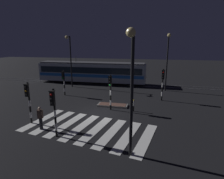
% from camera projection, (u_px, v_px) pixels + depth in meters
% --- Properties ---
extents(ground_plane, '(120.00, 120.00, 0.00)m').
position_uv_depth(ground_plane, '(100.00, 114.00, 16.88)').
color(ground_plane, black).
extents(rail_near, '(80.00, 0.12, 0.03)m').
position_uv_depth(rail_near, '(122.00, 85.00, 28.17)').
color(rail_near, '#59595E').
rests_on(rail_near, ground).
extents(rail_far, '(80.00, 0.12, 0.03)m').
position_uv_depth(rail_far, '(124.00, 83.00, 29.53)').
color(rail_far, '#59595E').
rests_on(rail_far, ground).
extents(crosswalk_zebra, '(9.95, 6.32, 0.02)m').
position_uv_depth(crosswalk_zebra, '(88.00, 128.00, 13.97)').
color(crosswalk_zebra, silver).
rests_on(crosswalk_zebra, ground).
extents(traffic_island, '(2.98, 1.08, 0.18)m').
position_uv_depth(traffic_island, '(113.00, 105.00, 18.94)').
color(traffic_island, slate).
rests_on(traffic_island, ground).
extents(traffic_light_corner_near_left, '(0.36, 0.42, 3.27)m').
position_uv_depth(traffic_light_corner_near_left, '(28.00, 97.00, 14.29)').
color(traffic_light_corner_near_left, black).
rests_on(traffic_light_corner_near_left, ground).
extents(traffic_light_corner_far_left, '(0.36, 0.42, 3.02)m').
position_uv_depth(traffic_light_corner_far_left, '(64.00, 79.00, 22.34)').
color(traffic_light_corner_far_left, black).
rests_on(traffic_light_corner_far_left, ground).
extents(traffic_light_kerb_mid_left, '(0.36, 0.42, 3.30)m').
position_uv_depth(traffic_light_kerb_mid_left, '(54.00, 106.00, 12.18)').
color(traffic_light_kerb_mid_left, black).
rests_on(traffic_light_kerb_mid_left, ground).
extents(traffic_light_corner_far_right, '(0.36, 0.42, 3.46)m').
position_uv_depth(traffic_light_corner_far_right, '(163.00, 80.00, 20.16)').
color(traffic_light_corner_far_right, black).
rests_on(traffic_light_corner_far_right, ground).
extents(traffic_light_median_centre, '(0.36, 0.42, 3.33)m').
position_uv_depth(traffic_light_median_centre, '(110.00, 87.00, 17.27)').
color(traffic_light_median_centre, black).
rests_on(traffic_light_median_centre, ground).
extents(street_lamp_near_kerb, '(0.44, 1.21, 6.77)m').
position_uv_depth(street_lamp_near_kerb, '(131.00, 80.00, 9.39)').
color(street_lamp_near_kerb, black).
rests_on(street_lamp_near_kerb, ground).
extents(street_lamp_trackside_left, '(0.44, 1.21, 7.06)m').
position_uv_depth(street_lamp_trackside_left, '(70.00, 55.00, 26.06)').
color(street_lamp_trackside_left, black).
rests_on(street_lamp_trackside_left, ground).
extents(street_lamp_trackside_right, '(0.44, 1.21, 7.23)m').
position_uv_depth(street_lamp_trackside_right, '(168.00, 56.00, 23.79)').
color(street_lamp_trackside_right, black).
rests_on(street_lamp_trackside_right, ground).
extents(tram, '(16.79, 2.58, 4.15)m').
position_uv_depth(tram, '(91.00, 72.00, 29.51)').
color(tram, '#B2BCC1').
rests_on(tram, ground).
extents(pedestrian_waiting_at_kerb, '(0.36, 0.24, 1.71)m').
position_uv_depth(pedestrian_waiting_at_kerb, '(40.00, 118.00, 13.64)').
color(pedestrian_waiting_at_kerb, black).
rests_on(pedestrian_waiting_at_kerb, ground).
extents(bollard_island_edge, '(0.12, 0.12, 1.11)m').
position_uv_depth(bollard_island_edge, '(134.00, 105.00, 17.37)').
color(bollard_island_edge, black).
rests_on(bollard_island_edge, ground).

